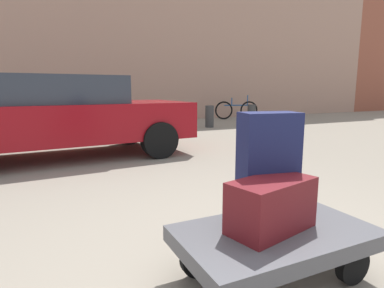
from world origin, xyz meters
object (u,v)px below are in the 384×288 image
(parked_car, at_px, (61,115))
(bollard_kerb_near, at_px, (169,118))
(bicycle_leaning, at_px, (237,110))
(luggage_cart, at_px, (275,240))
(suitcase_navy_rear_left, at_px, (268,165))
(bollard_kerb_far, at_px, (251,115))
(duffel_bag_maroon_rear_right, at_px, (271,205))
(bollard_kerb_mid, at_px, (210,116))

(parked_car, height_order, bollard_kerb_near, parked_car)
(bicycle_leaning, xyz_separation_m, bollard_kerb_near, (-3.71, -1.97, -0.03))
(luggage_cart, xyz_separation_m, suitcase_navy_rear_left, (0.10, 0.22, 0.43))
(bicycle_leaning, height_order, bollard_kerb_far, bicycle_leaning)
(parked_car, relative_size, bollard_kerb_far, 6.42)
(bollard_kerb_near, bearing_deg, duffel_bag_maroon_rear_right, -106.87)
(suitcase_navy_rear_left, distance_m, bicycle_leaning, 10.91)
(luggage_cart, xyz_separation_m, bollard_kerb_far, (5.23, 7.46, 0.08))
(duffel_bag_maroon_rear_right, bearing_deg, bollard_kerb_far, 41.76)
(luggage_cart, distance_m, bicycle_leaning, 11.14)
(suitcase_navy_rear_left, distance_m, bollard_kerb_near, 7.55)
(parked_car, bearing_deg, duffel_bag_maroon_rear_right, -78.77)
(duffel_bag_maroon_rear_right, height_order, suitcase_navy_rear_left, suitcase_navy_rear_left)
(luggage_cart, relative_size, bollard_kerb_mid, 1.78)
(luggage_cart, bearing_deg, bollard_kerb_near, 73.39)
(parked_car, height_order, bollard_kerb_mid, parked_car)
(luggage_cart, height_order, suitcase_navy_rear_left, suitcase_navy_rear_left)
(bollard_kerb_mid, bearing_deg, luggage_cart, -115.85)
(parked_car, height_order, bollard_kerb_far, parked_car)
(bicycle_leaning, distance_m, bollard_kerb_mid, 3.04)
(luggage_cart, bearing_deg, suitcase_navy_rear_left, 65.58)
(luggage_cart, xyz_separation_m, bollard_kerb_near, (2.23, 7.46, 0.08))
(bollard_kerb_mid, relative_size, bollard_kerb_far, 1.00)
(duffel_bag_maroon_rear_right, distance_m, bicycle_leaning, 11.15)
(luggage_cart, bearing_deg, bollard_kerb_mid, 64.15)
(bollard_kerb_near, distance_m, bollard_kerb_mid, 1.39)
(bicycle_leaning, distance_m, bollard_kerb_far, 2.09)
(duffel_bag_maroon_rear_right, relative_size, bollard_kerb_far, 0.81)
(suitcase_navy_rear_left, bearing_deg, luggage_cart, -103.21)
(suitcase_navy_rear_left, height_order, bollard_kerb_far, suitcase_navy_rear_left)
(bicycle_leaning, height_order, bollard_kerb_near, bicycle_leaning)
(parked_car, bearing_deg, suitcase_navy_rear_left, -76.53)
(bollard_kerb_near, relative_size, bollard_kerb_far, 1.00)
(duffel_bag_maroon_rear_right, xyz_separation_m, bicycle_leaning, (5.97, 9.42, -0.13))
(bollard_kerb_near, bearing_deg, suitcase_navy_rear_left, -106.37)
(parked_car, bearing_deg, luggage_cart, -78.37)
(duffel_bag_maroon_rear_right, distance_m, suitcase_navy_rear_left, 0.32)
(bollard_kerb_near, bearing_deg, bollard_kerb_far, 0.00)
(duffel_bag_maroon_rear_right, xyz_separation_m, bollard_kerb_far, (5.26, 7.45, -0.16))
(bollard_kerb_mid, bearing_deg, bollard_kerb_near, 180.00)
(suitcase_navy_rear_left, bearing_deg, bicycle_leaning, 68.86)
(bicycle_leaning, distance_m, bollard_kerb_near, 4.20)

